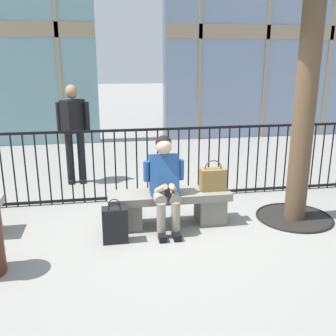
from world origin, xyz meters
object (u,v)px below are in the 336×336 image
object	(u,v)px
handbag_on_bench	(213,179)
shopping_bag	(115,225)
seated_person_with_phone	(165,181)
stone_bench	(169,205)
bystander_at_railing	(74,127)

from	to	relation	value
handbag_on_bench	shopping_bag	distance (m)	1.42
handbag_on_bench	seated_person_with_phone	bearing A→B (deg)	-169.80
stone_bench	bystander_at_railing	bearing A→B (deg)	122.03
handbag_on_bench	shopping_bag	size ratio (longest dim) A/B	0.78
handbag_on_bench	bystander_at_railing	distance (m)	2.84
stone_bench	seated_person_with_phone	bearing A→B (deg)	-121.65
handbag_on_bench	shopping_bag	world-z (taller)	handbag_on_bench
stone_bench	handbag_on_bench	bearing A→B (deg)	-0.99
seated_person_with_phone	bystander_at_railing	world-z (taller)	bystander_at_railing
handbag_on_bench	shopping_bag	bearing A→B (deg)	-163.75
handbag_on_bench	bystander_at_railing	xyz separation A→B (m)	(-1.88, 2.09, 0.40)
seated_person_with_phone	bystander_at_railing	xyz separation A→B (m)	(-1.22, 2.21, 0.35)
stone_bench	shopping_bag	world-z (taller)	shopping_bag
shopping_bag	seated_person_with_phone	bearing A→B (deg)	22.03
shopping_bag	stone_bench	bearing A→B (deg)	28.23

